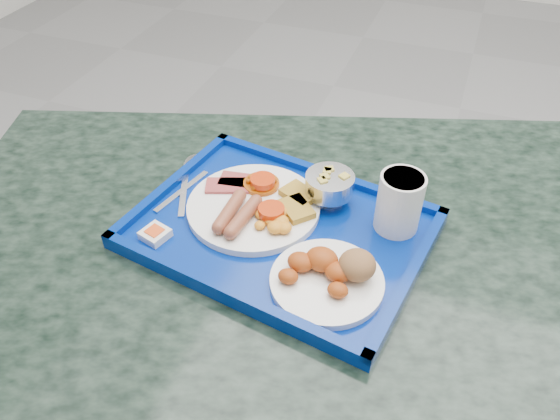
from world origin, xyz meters
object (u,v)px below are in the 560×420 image
table (282,315)px  tray (280,230)px  main_plate (257,205)px  juice_cup (400,201)px  bread_plate (331,274)px  fruit_bowl (330,185)px

table → tray: 0.21m
main_plate → tray: bearing=-26.3°
tray → juice_cup: size_ratio=5.08×
bread_plate → juice_cup: bearing=67.0°
main_plate → bread_plate: bread_plate is taller
table → fruit_bowl: bearing=67.2°
juice_cup → bread_plate: bearing=-113.0°
table → juice_cup: bearing=27.4°
bread_plate → fruit_bowl: fruit_bowl is taller
tray → juice_cup: bearing=21.5°
juice_cup → fruit_bowl: bearing=169.9°
tray → fruit_bowl: 0.12m
main_plate → fruit_bowl: 0.13m
bread_plate → tray: bearing=142.5°
table → bread_plate: size_ratio=8.11×
bread_plate → fruit_bowl: 0.20m
fruit_bowl → table: bearing=-112.8°
table → tray: size_ratio=2.67×
tray → bread_plate: (0.12, -0.09, 0.02)m
tray → main_plate: main_plate is taller
tray → bread_plate: 0.15m
main_plate → fruit_bowl: bearing=31.5°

